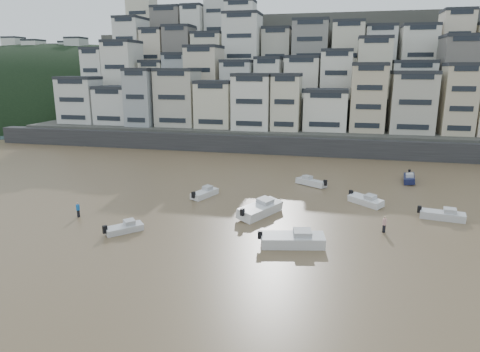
% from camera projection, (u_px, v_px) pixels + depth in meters
% --- Properties ---
extents(sea_strip, '(340.00, 340.00, 0.00)m').
position_uv_depth(sea_strip, '(47.00, 108.00, 185.72)').
color(sea_strip, '#445A62').
rests_on(sea_strip, ground).
extents(harbor_wall, '(140.00, 3.00, 3.50)m').
position_uv_depth(harbor_wall, '(315.00, 146.00, 83.18)').
color(harbor_wall, '#38383A').
rests_on(harbor_wall, ground).
extents(hillside, '(141.04, 66.00, 50.00)m').
position_uv_depth(hillside, '(343.00, 82.00, 117.00)').
color(hillside, '#4C4C47').
rests_on(hillside, ground).
extents(headland, '(216.00, 135.00, 53.33)m').
position_uv_depth(headland, '(63.00, 111.00, 172.95)').
color(headland, black).
rests_on(headland, ground).
extents(boat_h, '(5.16, 4.00, 1.37)m').
position_uv_depth(boat_h, '(311.00, 181.00, 61.85)').
color(boat_h, silver).
rests_on(boat_h, ground).
extents(boat_d, '(5.35, 2.48, 1.40)m').
position_uv_depth(boat_d, '(443.00, 213.00, 47.91)').
color(boat_d, silver).
rests_on(boat_d, ground).
extents(boat_e, '(4.82, 4.56, 1.36)m').
position_uv_depth(boat_e, '(366.00, 199.00, 53.08)').
color(boat_e, white).
rests_on(boat_e, ground).
extents(boat_f, '(3.14, 5.05, 1.31)m').
position_uv_depth(boat_f, '(205.00, 192.00, 56.36)').
color(boat_f, white).
rests_on(boat_f, ground).
extents(boat_i, '(2.33, 5.37, 1.42)m').
position_uv_depth(boat_i, '(409.00, 177.00, 63.83)').
color(boat_i, '#13183D').
rests_on(boat_i, ground).
extents(boat_j, '(3.85, 4.02, 1.15)m').
position_uv_depth(boat_j, '(124.00, 227.00, 44.07)').
color(boat_j, silver).
rests_on(boat_j, ground).
extents(boat_c, '(5.07, 7.24, 1.89)m').
position_uv_depth(boat_c, '(260.00, 208.00, 49.12)').
color(boat_c, white).
rests_on(boat_c, ground).
extents(boat_a, '(6.87, 3.50, 1.79)m').
position_uv_depth(boat_a, '(293.00, 238.00, 40.48)').
color(boat_a, silver).
rests_on(boat_a, ground).
extents(person_blue, '(0.44, 0.44, 1.74)m').
position_uv_depth(person_blue, '(78.00, 210.00, 48.66)').
color(person_blue, blue).
rests_on(person_blue, ground).
extents(person_pink, '(0.44, 0.44, 1.74)m').
position_uv_depth(person_pink, '(384.00, 224.00, 44.07)').
color(person_pink, '#D29794').
rests_on(person_pink, ground).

